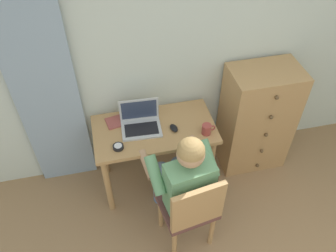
# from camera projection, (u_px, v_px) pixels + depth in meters

# --- Properties ---
(wall_back) EXTENTS (4.80, 0.05, 2.50)m
(wall_back) POSITION_uv_depth(u_px,v_px,m) (205.00, 49.00, 2.99)
(wall_back) COLOR silver
(wall_back) RESTS_ON ground_plane
(curtain_panel) EXTENTS (0.53, 0.03, 2.24)m
(curtain_panel) POSITION_uv_depth(u_px,v_px,m) (44.00, 88.00, 2.81)
(curtain_panel) COLOR #8EA3B7
(curtain_panel) RESTS_ON ground_plane
(desk) EXTENTS (1.06, 0.57, 0.75)m
(desk) POSITION_uv_depth(u_px,v_px,m) (155.00, 138.00, 3.10)
(desk) COLOR tan
(desk) RESTS_ON ground_plane
(dresser) EXTENTS (0.64, 0.45, 1.12)m
(dresser) POSITION_uv_depth(u_px,v_px,m) (256.00, 119.00, 3.37)
(dresser) COLOR tan
(dresser) RESTS_ON ground_plane
(chair) EXTENTS (0.47, 0.46, 0.90)m
(chair) POSITION_uv_depth(u_px,v_px,m) (191.00, 209.00, 2.71)
(chair) COLOR brown
(chair) RESTS_ON ground_plane
(person_seated) EXTENTS (0.59, 0.62, 1.22)m
(person_seated) POSITION_uv_depth(u_px,v_px,m) (182.00, 177.00, 2.71)
(person_seated) COLOR #6B84AD
(person_seated) RESTS_ON ground_plane
(laptop) EXTENTS (0.35, 0.27, 0.24)m
(laptop) POSITION_uv_depth(u_px,v_px,m) (141.00, 122.00, 2.99)
(laptop) COLOR #B7BABF
(laptop) RESTS_ON desk
(computer_mouse) EXTENTS (0.08, 0.11, 0.03)m
(computer_mouse) POSITION_uv_depth(u_px,v_px,m) (174.00, 128.00, 2.99)
(computer_mouse) COLOR black
(computer_mouse) RESTS_ON desk
(desk_clock) EXTENTS (0.09, 0.09, 0.03)m
(desk_clock) POSITION_uv_depth(u_px,v_px,m) (118.00, 147.00, 2.84)
(desk_clock) COLOR black
(desk_clock) RESTS_ON desk
(notebook_pad) EXTENTS (0.23, 0.19, 0.01)m
(notebook_pad) POSITION_uv_depth(u_px,v_px,m) (118.00, 121.00, 3.07)
(notebook_pad) COLOR #994742
(notebook_pad) RESTS_ON desk
(coffee_mug) EXTENTS (0.12, 0.08, 0.09)m
(coffee_mug) POSITION_uv_depth(u_px,v_px,m) (207.00, 129.00, 2.94)
(coffee_mug) COLOR #9E3D38
(coffee_mug) RESTS_ON desk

